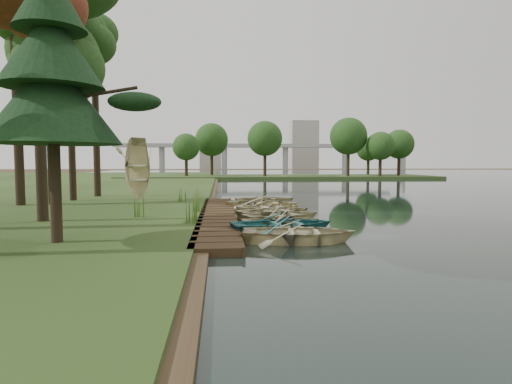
{
  "coord_description": "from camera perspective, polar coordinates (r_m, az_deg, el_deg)",
  "views": [
    {
      "loc": [
        -1.49,
        -19.46,
        2.63
      ],
      "look_at": [
        0.26,
        1.17,
        1.19
      ],
      "focal_mm": 30.0,
      "sensor_mm": 36.0,
      "label": 1
    }
  ],
  "objects": [
    {
      "name": "rowboat_4",
      "position": [
        19.8,
        2.6,
        -2.4
      ],
      "size": [
        4.36,
        3.77,
        0.76
      ],
      "primitive_type": "imported",
      "rotation": [
        0.0,
        0.0,
        1.95
      ],
      "color": "beige",
      "rests_on": "water"
    },
    {
      "name": "reeds_1",
      "position": [
        18.86,
        -15.32,
        -1.71
      ],
      "size": [
        0.6,
        0.6,
        1.01
      ],
      "primitive_type": "cone",
      "color": "#3F661E",
      "rests_on": "bank"
    },
    {
      "name": "reeds_2",
      "position": [
        20.4,
        -7.95,
        -1.14
      ],
      "size": [
        0.6,
        0.6,
        1.04
      ],
      "primitive_type": "cone",
      "color": "#3F661E",
      "rests_on": "bank"
    },
    {
      "name": "rowboat_7",
      "position": [
        24.38,
        0.86,
        -1.22
      ],
      "size": [
        4.23,
        3.73,
        0.73
      ],
      "primitive_type": "imported",
      "rotation": [
        0.0,
        0.0,
        1.15
      ],
      "color": "beige",
      "rests_on": "water"
    },
    {
      "name": "pine_tree",
      "position": [
        13.9,
        -25.59,
        14.25
      ],
      "size": [
        3.8,
        3.8,
        7.96
      ],
      "color": "black",
      "rests_on": "bank"
    },
    {
      "name": "rowboat_0",
      "position": [
        13.88,
        5.71,
        -5.15
      ],
      "size": [
        3.93,
        3.01,
        0.76
      ],
      "primitive_type": "imported",
      "rotation": [
        0.0,
        0.0,
        1.46
      ],
      "color": "beige",
      "rests_on": "water"
    },
    {
      "name": "rowboat_3",
      "position": [
        18.44,
        3.62,
        -2.9
      ],
      "size": [
        4.22,
        3.6,
        0.74
      ],
      "primitive_type": "imported",
      "rotation": [
        0.0,
        0.0,
        1.91
      ],
      "color": "beige",
      "rests_on": "water"
    },
    {
      "name": "rowboat_8",
      "position": [
        26.05,
        1.26,
        -0.86
      ],
      "size": [
        3.88,
        2.95,
        0.75
      ],
      "primitive_type": "imported",
      "rotation": [
        0.0,
        0.0,
        1.67
      ],
      "color": "beige",
      "rests_on": "water"
    },
    {
      "name": "rowboat_2",
      "position": [
        16.95,
        3.46,
        -3.65
      ],
      "size": [
        3.42,
        2.63,
        0.66
      ],
      "primitive_type": "imported",
      "rotation": [
        0.0,
        0.0,
        1.69
      ],
      "color": "beige",
      "rests_on": "water"
    },
    {
      "name": "ground",
      "position": [
        19.69,
        -0.46,
        -3.68
      ],
      "size": [
        300.0,
        300.0,
        0.0
      ],
      "primitive_type": "plane",
      "color": "#3D2F1D"
    },
    {
      "name": "peninsula",
      "position": [
        70.15,
        2.94,
        2.03
      ],
      "size": [
        50.0,
        14.0,
        0.45
      ],
      "primitive_type": "cube",
      "color": "#324720",
      "rests_on": "ground"
    },
    {
      "name": "reeds_0",
      "position": [
        16.53,
        -8.67,
        -2.66
      ],
      "size": [
        0.6,
        0.6,
        0.86
      ],
      "primitive_type": "cone",
      "color": "#3F661E",
      "rests_on": "bank"
    },
    {
      "name": "rowboat_1",
      "position": [
        15.57,
        3.69,
        -4.09
      ],
      "size": [
        4.2,
        3.32,
        0.78
      ],
      "primitive_type": "imported",
      "rotation": [
        0.0,
        0.0,
        1.75
      ],
      "color": "teal",
      "rests_on": "water"
    },
    {
      "name": "building_b",
      "position": [
        164.53,
        -6.08,
        5.15
      ],
      "size": [
        8.0,
        8.0,
        12.0
      ],
      "primitive_type": "cube",
      "color": "#A5A5A0",
      "rests_on": "ground"
    },
    {
      "name": "tree_6",
      "position": [
        32.18,
        -20.8,
        17.76
      ],
      "size": [
        4.19,
        4.19,
        12.07
      ],
      "color": "black",
      "rests_on": "bank"
    },
    {
      "name": "tree_4",
      "position": [
        29.03,
        -23.63,
        15.53
      ],
      "size": [
        4.85,
        4.85,
        10.42
      ],
      "color": "black",
      "rests_on": "bank"
    },
    {
      "name": "bridge",
      "position": [
        140.21,
        0.82,
        5.82
      ],
      "size": [
        95.9,
        4.0,
        8.6
      ],
      "color": "#A5A5A0",
      "rests_on": "ground"
    },
    {
      "name": "stored_rowboat",
      "position": [
        25.94,
        -15.43,
        -0.44
      ],
      "size": [
        4.62,
        4.39,
        0.78
      ],
      "primitive_type": "imported",
      "rotation": [
        3.14,
        0.0,
        0.93
      ],
      "color": "beige",
      "rests_on": "bank"
    },
    {
      "name": "rowboat_6",
      "position": [
        23.18,
        0.92,
        -1.37
      ],
      "size": [
        4.78,
        4.14,
        0.83
      ],
      "primitive_type": "imported",
      "rotation": [
        0.0,
        0.0,
        1.19
      ],
      "color": "beige",
      "rests_on": "water"
    },
    {
      "name": "far_trees",
      "position": [
        69.83,
        0.23,
        7.11
      ],
      "size": [
        45.6,
        5.6,
        8.8
      ],
      "color": "black",
      "rests_on": "peninsula"
    },
    {
      "name": "reeds_3",
      "position": [
        25.7,
        -9.72,
        -0.26
      ],
      "size": [
        0.6,
        0.6,
        0.9
      ],
      "primitive_type": "cone",
      "color": "#3F661E",
      "rests_on": "bank"
    },
    {
      "name": "boardwalk",
      "position": [
        19.62,
        -5.14,
        -3.29
      ],
      "size": [
        1.6,
        16.0,
        0.3
      ],
      "primitive_type": "cube",
      "color": "#362614",
      "rests_on": "ground"
    },
    {
      "name": "building_a",
      "position": [
        162.66,
        6.37,
        6.22
      ],
      "size": [
        10.0,
        8.0,
        18.0
      ],
      "primitive_type": "cube",
      "color": "#A5A5A0",
      "rests_on": "ground"
    },
    {
      "name": "rowboat_5",
      "position": [
        21.85,
        1.87,
        -1.87
      ],
      "size": [
        3.92,
        3.26,
        0.7
      ],
      "primitive_type": "imported",
      "rotation": [
        0.0,
        0.0,
        1.86
      ],
      "color": "beige",
      "rests_on": "water"
    }
  ]
}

